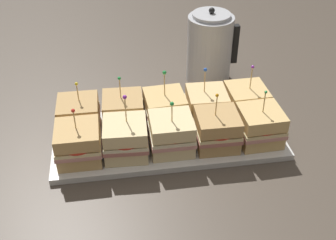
{
  "coord_description": "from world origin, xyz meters",
  "views": [
    {
      "loc": [
        -0.14,
        -0.96,
        0.78
      ],
      "look_at": [
        0.0,
        0.0,
        0.07
      ],
      "focal_mm": 45.0,
      "sensor_mm": 36.0,
      "label": 1
    }
  ],
  "objects_px": {
    "sandwich_front_center": "(171,134)",
    "sandwich_back_left": "(123,112)",
    "serving_platter": "(168,137)",
    "sandwich_back_right": "(207,105)",
    "sandwich_front_right": "(217,130)",
    "sandwich_back_center": "(165,109)",
    "sandwich_back_far_right": "(246,102)",
    "sandwich_front_left": "(126,139)",
    "sandwich_front_far_left": "(78,143)",
    "sandwich_back_far_left": "(79,116)",
    "kettle_steel": "(210,48)",
    "sandwich_front_far_right": "(260,126)"
  },
  "relations": [
    {
      "from": "sandwich_front_far_left",
      "to": "sandwich_back_center",
      "type": "height_order",
      "value": "sandwich_back_center"
    },
    {
      "from": "serving_platter",
      "to": "sandwich_back_right",
      "type": "relative_size",
      "value": 3.81
    },
    {
      "from": "sandwich_front_left",
      "to": "sandwich_back_center",
      "type": "distance_m",
      "value": 0.18
    },
    {
      "from": "sandwich_front_far_left",
      "to": "sandwich_back_right",
      "type": "relative_size",
      "value": 0.92
    },
    {
      "from": "sandwich_front_far_left",
      "to": "sandwich_front_left",
      "type": "relative_size",
      "value": 0.87
    },
    {
      "from": "serving_platter",
      "to": "sandwich_front_far_right",
      "type": "relative_size",
      "value": 3.95
    },
    {
      "from": "sandwich_back_center",
      "to": "sandwich_back_far_right",
      "type": "height_order",
      "value": "sandwich_back_center"
    },
    {
      "from": "sandwich_back_far_right",
      "to": "sandwich_back_far_left",
      "type": "bearing_deg",
      "value": -179.64
    },
    {
      "from": "sandwich_front_right",
      "to": "kettle_steel",
      "type": "height_order",
      "value": "kettle_steel"
    },
    {
      "from": "sandwich_front_center",
      "to": "sandwich_back_far_right",
      "type": "relative_size",
      "value": 0.92
    },
    {
      "from": "serving_platter",
      "to": "sandwich_front_left",
      "type": "xyz_separation_m",
      "value": [
        -0.13,
        -0.06,
        0.06
      ]
    },
    {
      "from": "serving_platter",
      "to": "sandwich_back_right",
      "type": "bearing_deg",
      "value": 26.08
    },
    {
      "from": "serving_platter",
      "to": "sandwich_back_left",
      "type": "relative_size",
      "value": 3.91
    },
    {
      "from": "sandwich_front_left",
      "to": "sandwich_back_far_left",
      "type": "xyz_separation_m",
      "value": [
        -0.13,
        0.12,
        -0.0
      ]
    },
    {
      "from": "sandwich_front_left",
      "to": "sandwich_back_far_left",
      "type": "bearing_deg",
      "value": 135.44
    },
    {
      "from": "sandwich_back_left",
      "to": "sandwich_back_center",
      "type": "relative_size",
      "value": 0.97
    },
    {
      "from": "sandwich_front_far_left",
      "to": "sandwich_back_left",
      "type": "relative_size",
      "value": 0.94
    },
    {
      "from": "sandwich_front_far_right",
      "to": "sandwich_back_right",
      "type": "bearing_deg",
      "value": 135.12
    },
    {
      "from": "serving_platter",
      "to": "sandwich_back_center",
      "type": "xyz_separation_m",
      "value": [
        -0.0,
        0.06,
        0.06
      ]
    },
    {
      "from": "serving_platter",
      "to": "sandwich_front_left",
      "type": "height_order",
      "value": "sandwich_front_left"
    },
    {
      "from": "serving_platter",
      "to": "sandwich_back_far_left",
      "type": "relative_size",
      "value": 4.17
    },
    {
      "from": "kettle_steel",
      "to": "sandwich_front_right",
      "type": "bearing_deg",
      "value": -99.91
    },
    {
      "from": "sandwich_back_far_left",
      "to": "sandwich_front_left",
      "type": "bearing_deg",
      "value": -44.56
    },
    {
      "from": "serving_platter",
      "to": "sandwich_front_right",
      "type": "bearing_deg",
      "value": -25.95
    },
    {
      "from": "sandwich_front_center",
      "to": "sandwich_back_left",
      "type": "relative_size",
      "value": 0.95
    },
    {
      "from": "sandwich_front_left",
      "to": "sandwich_back_right",
      "type": "height_order",
      "value": "sandwich_front_left"
    },
    {
      "from": "sandwich_front_far_right",
      "to": "sandwich_back_center",
      "type": "bearing_deg",
      "value": 153.34
    },
    {
      "from": "sandwich_front_center",
      "to": "sandwich_back_far_left",
      "type": "height_order",
      "value": "sandwich_front_center"
    },
    {
      "from": "sandwich_back_left",
      "to": "sandwich_back_right",
      "type": "distance_m",
      "value": 0.25
    },
    {
      "from": "sandwich_back_far_left",
      "to": "sandwich_back_far_right",
      "type": "xyz_separation_m",
      "value": [
        0.5,
        0.0,
        -0.0
      ]
    },
    {
      "from": "sandwich_front_center",
      "to": "sandwich_front_left",
      "type": "bearing_deg",
      "value": -179.03
    },
    {
      "from": "sandwich_back_far_right",
      "to": "sandwich_front_center",
      "type": "bearing_deg",
      "value": -153.55
    },
    {
      "from": "sandwich_back_far_right",
      "to": "kettle_steel",
      "type": "height_order",
      "value": "kettle_steel"
    },
    {
      "from": "sandwich_front_right",
      "to": "sandwich_front_center",
      "type": "bearing_deg",
      "value": 179.42
    },
    {
      "from": "sandwich_front_center",
      "to": "sandwich_front_right",
      "type": "distance_m",
      "value": 0.13
    },
    {
      "from": "sandwich_front_right",
      "to": "sandwich_back_left",
      "type": "height_order",
      "value": "same"
    },
    {
      "from": "sandwich_front_right",
      "to": "sandwich_back_far_left",
      "type": "relative_size",
      "value": 1.06
    },
    {
      "from": "sandwich_back_left",
      "to": "sandwich_back_center",
      "type": "distance_m",
      "value": 0.12
    },
    {
      "from": "sandwich_front_center",
      "to": "kettle_steel",
      "type": "bearing_deg",
      "value": 63.21
    },
    {
      "from": "sandwich_front_far_right",
      "to": "sandwich_back_far_left",
      "type": "xyz_separation_m",
      "value": [
        -0.5,
        0.12,
        0.0
      ]
    },
    {
      "from": "kettle_steel",
      "to": "sandwich_back_center",
      "type": "bearing_deg",
      "value": -126.46
    },
    {
      "from": "sandwich_back_left",
      "to": "sandwich_back_right",
      "type": "xyz_separation_m",
      "value": [
        0.25,
        0.0,
        -0.0
      ]
    },
    {
      "from": "sandwich_back_center",
      "to": "sandwich_back_right",
      "type": "bearing_deg",
      "value": -1.14
    },
    {
      "from": "sandwich_front_right",
      "to": "kettle_steel",
      "type": "xyz_separation_m",
      "value": [
        0.07,
        0.39,
        0.05
      ]
    },
    {
      "from": "sandwich_back_far_left",
      "to": "sandwich_back_right",
      "type": "relative_size",
      "value": 0.91
    },
    {
      "from": "serving_platter",
      "to": "sandwich_front_right",
      "type": "distance_m",
      "value": 0.15
    },
    {
      "from": "sandwich_back_center",
      "to": "sandwich_back_far_right",
      "type": "xyz_separation_m",
      "value": [
        0.25,
        -0.0,
        -0.0
      ]
    },
    {
      "from": "serving_platter",
      "to": "sandwich_front_right",
      "type": "height_order",
      "value": "sandwich_front_right"
    },
    {
      "from": "sandwich_front_left",
      "to": "sandwich_back_far_right",
      "type": "height_order",
      "value": "sandwich_front_left"
    },
    {
      "from": "sandwich_front_right",
      "to": "sandwich_front_far_right",
      "type": "height_order",
      "value": "sandwich_front_right"
    }
  ]
}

